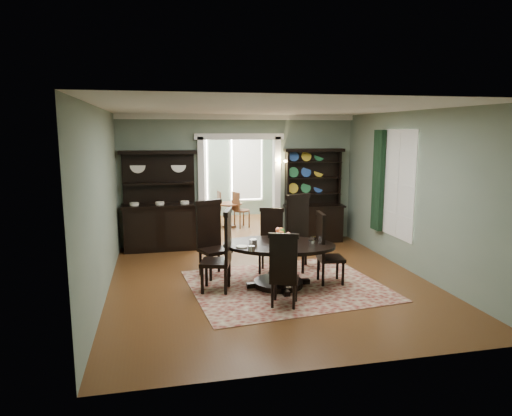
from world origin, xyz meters
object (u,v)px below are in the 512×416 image
Objects in this scene: dining_table at (279,257)px; parlor_table at (229,211)px; sideboard at (160,215)px; welsh_dresser at (313,208)px.

dining_table is 3.11× the size of parlor_table.
dining_table is at bearing -56.86° from sideboard.
welsh_dresser is at bearing 0.41° from sideboard.
sideboard is at bearing 141.67° from dining_table.
welsh_dresser is 2.68m from parlor_table.
sideboard is (-1.93, 2.97, 0.25)m from dining_table.
dining_table is at bearing -114.85° from welsh_dresser.
welsh_dresser reaches higher than parlor_table.
sideboard reaches higher than dining_table.
welsh_dresser is (3.60, 0.02, 0.03)m from sideboard.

